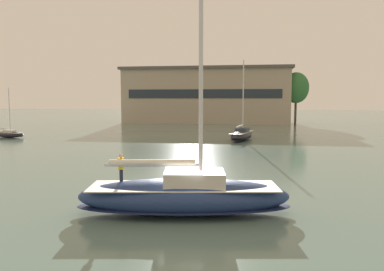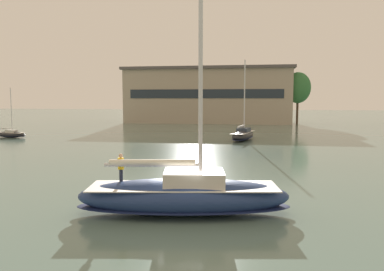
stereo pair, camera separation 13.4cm
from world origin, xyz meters
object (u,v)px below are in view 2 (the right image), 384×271
at_px(tree_shore_right, 138,89).
at_px(sailboat_moored_near_marina, 243,135).
at_px(sailboat_main, 184,195).
at_px(sailboat_moored_mid_channel, 10,134).
at_px(tree_shore_left, 298,88).

distance_m(tree_shore_right, sailboat_moored_near_marina, 51.19).
distance_m(sailboat_main, sailboat_moored_mid_channel, 50.99).
bearing_deg(tree_shore_right, sailboat_main, -70.97).
bearing_deg(sailboat_main, tree_shore_right, 109.03).
bearing_deg(sailboat_moored_near_marina, tree_shore_left, 71.98).
distance_m(tree_shore_left, sailboat_moored_near_marina, 41.40).
relative_size(tree_shore_right, sailboat_main, 0.79).
bearing_deg(tree_shore_right, tree_shore_left, -3.11).
bearing_deg(sailboat_moored_near_marina, sailboat_moored_mid_channel, -176.36).
distance_m(sailboat_main, sailboat_moored_near_marina, 38.62).
bearing_deg(sailboat_main, sailboat_moored_mid_channel, 134.89).
xyz_separation_m(tree_shore_left, tree_shore_right, (-42.24, 2.30, -0.03)).
bearing_deg(tree_shore_left, tree_shore_right, 176.89).
bearing_deg(tree_shore_right, sailboat_moored_near_marina, -54.00).
bearing_deg(sailboat_main, tree_shore_left, 79.11).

